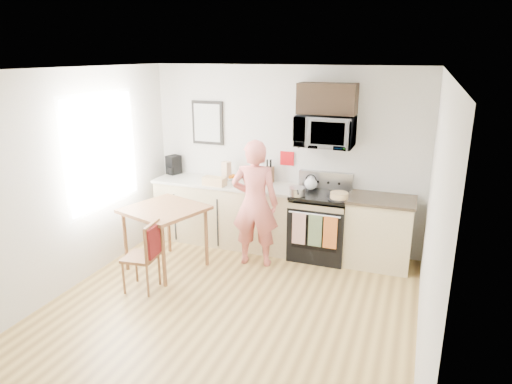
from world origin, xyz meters
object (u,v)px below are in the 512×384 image
(range, at_px, (319,227))
(chair, at_px, (149,248))
(person, at_px, (255,204))
(dining_table, at_px, (165,215))
(cake, at_px, (339,196))
(microwave, at_px, (325,131))

(range, distance_m, chair, 2.36)
(range, xyz_separation_m, person, (-0.76, -0.53, 0.42))
(dining_table, distance_m, chair, 0.65)
(dining_table, relative_size, cake, 3.43)
(microwave, distance_m, chair, 2.71)
(range, height_order, person, person)
(cake, bearing_deg, range, 146.54)
(person, distance_m, dining_table, 1.18)
(microwave, height_order, chair, microwave)
(chair, height_order, cake, cake)
(person, height_order, dining_table, person)
(person, bearing_deg, cake, -171.65)
(dining_table, distance_m, cake, 2.28)
(microwave, relative_size, person, 0.44)
(range, bearing_deg, dining_table, -149.81)
(range, relative_size, cake, 4.06)
(range, xyz_separation_m, cake, (0.28, -0.18, 0.53))
(dining_table, xyz_separation_m, chair, (0.15, -0.61, -0.19))
(microwave, bearing_deg, dining_table, -147.40)
(range, relative_size, chair, 1.34)
(range, xyz_separation_m, chair, (-1.67, -1.66, 0.12))
(person, relative_size, chair, 1.97)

